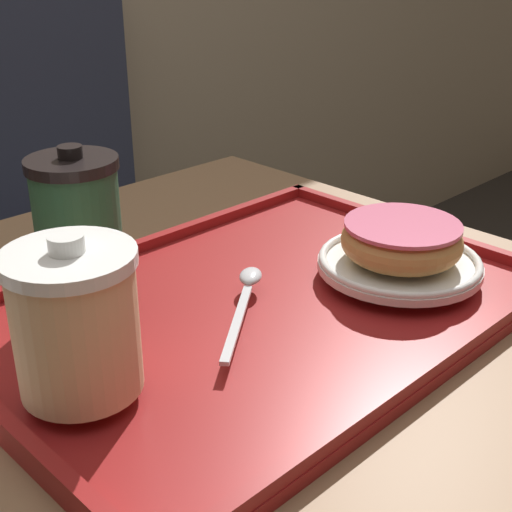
% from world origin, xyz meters
% --- Properties ---
extents(cafe_table, '(0.77, 0.82, 0.74)m').
position_xyz_m(cafe_table, '(0.00, 0.00, 0.55)').
color(cafe_table, '#846042').
rests_on(cafe_table, ground_plane).
extents(serving_tray, '(0.53, 0.38, 0.02)m').
position_xyz_m(serving_tray, '(0.04, 0.00, 0.75)').
color(serving_tray, maroon).
rests_on(serving_tray, cafe_table).
extents(coffee_cup_front, '(0.10, 0.10, 0.12)m').
position_xyz_m(coffee_cup_front, '(-0.16, -0.01, 0.82)').
color(coffee_cup_front, '#E0B784').
rests_on(coffee_cup_front, serving_tray).
extents(coffee_cup_rear, '(0.08, 0.08, 0.15)m').
position_xyz_m(coffee_cup_rear, '(-0.08, 0.11, 0.83)').
color(coffee_cup_rear, '#235638').
rests_on(coffee_cup_rear, serving_tray).
extents(plate_with_chocolate_donut, '(0.17, 0.17, 0.01)m').
position_xyz_m(plate_with_chocolate_donut, '(0.18, -0.06, 0.77)').
color(plate_with_chocolate_donut, white).
rests_on(plate_with_chocolate_donut, serving_tray).
extents(donut_chocolate_glazed, '(0.12, 0.12, 0.04)m').
position_xyz_m(donut_chocolate_glazed, '(0.18, -0.06, 0.80)').
color(donut_chocolate_glazed, tan).
rests_on(donut_chocolate_glazed, plate_with_chocolate_donut).
extents(spoon, '(0.14, 0.12, 0.01)m').
position_xyz_m(spoon, '(0.03, 0.01, 0.77)').
color(spoon, silver).
rests_on(spoon, serving_tray).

